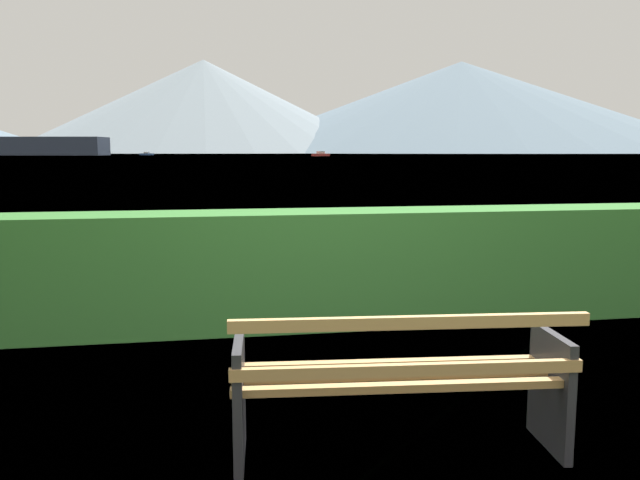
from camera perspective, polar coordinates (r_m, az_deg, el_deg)
ground_plane at (r=3.91m, az=6.73°, el=-17.88°), size 1400.00×1400.00×0.00m
water_surface at (r=310.25m, az=-9.93°, el=7.40°), size 620.00×620.00×0.00m
park_bench at (r=3.69m, az=7.04°, el=-12.26°), size 1.89×0.73×0.87m
hedge_row at (r=6.36m, az=-0.46°, el=-2.46°), size 7.74×0.72×1.12m
sailboat_mid at (r=263.57m, az=-14.95°, el=7.30°), size 5.60×4.31×1.26m
tender_far at (r=208.70m, az=0.06°, el=7.51°), size 6.55×6.14×1.56m
distant_hills at (r=561.91m, az=-10.64°, el=11.33°), size 952.55×430.13×79.50m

